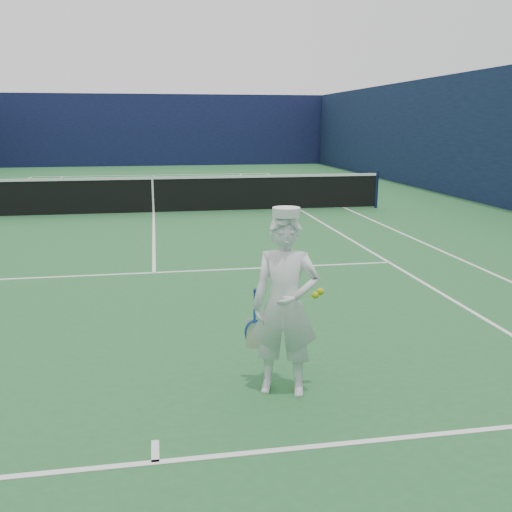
# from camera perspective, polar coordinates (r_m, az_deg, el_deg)

# --- Properties ---
(ground) EXTENTS (80.00, 80.00, 0.00)m
(ground) POSITION_cam_1_polar(r_m,az_deg,el_deg) (15.85, -10.20, 4.19)
(ground) COLOR #256230
(ground) RESTS_ON ground
(court_markings) EXTENTS (11.03, 23.83, 0.01)m
(court_markings) POSITION_cam_1_polar(r_m,az_deg,el_deg) (15.85, -10.20, 4.21)
(court_markings) COLOR white
(court_markings) RESTS_ON ground
(windscreen_fence) EXTENTS (20.12, 36.12, 4.00)m
(windscreen_fence) POSITION_cam_1_polar(r_m,az_deg,el_deg) (15.67, -10.50, 11.43)
(windscreen_fence) COLOR #0E1235
(windscreen_fence) RESTS_ON ground
(tennis_net) EXTENTS (12.88, 0.09, 1.07)m
(tennis_net) POSITION_cam_1_polar(r_m,az_deg,el_deg) (15.78, -10.28, 6.18)
(tennis_net) COLOR #141E4C
(tennis_net) RESTS_ON ground
(tennis_player) EXTENTS (0.71, 0.66, 1.71)m
(tennis_player) POSITION_cam_1_polar(r_m,az_deg,el_deg) (5.12, 2.91, -4.91)
(tennis_player) COLOR white
(tennis_player) RESTS_ON ground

